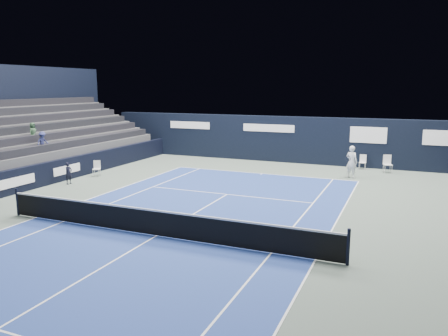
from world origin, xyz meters
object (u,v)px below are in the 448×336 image
object	(u,v)px
folding_chair_back_b	(387,163)
line_judge_chair	(97,167)
folding_chair_back_a	(363,159)
tennis_net	(156,222)
tennis_player	(352,162)

from	to	relation	value
folding_chair_back_b	line_judge_chair	bearing A→B (deg)	-171.36
folding_chair_back_a	folding_chair_back_b	xyz separation A→B (m)	(1.47, -0.68, 0.01)
line_judge_chair	folding_chair_back_a	bearing A→B (deg)	6.59
folding_chair_back_a	line_judge_chair	distance (m)	16.17
tennis_net	folding_chair_back_b	bearing A→B (deg)	65.92
folding_chair_back_b	tennis_player	bearing A→B (deg)	-144.89
folding_chair_back_a	tennis_player	distance (m)	3.09
line_judge_chair	tennis_player	xyz separation A→B (m)	(13.56, 5.20, 0.41)
tennis_net	tennis_player	distance (m)	13.71
line_judge_chair	tennis_player	world-z (taller)	tennis_player
folding_chair_back_a	tennis_player	bearing A→B (deg)	-94.30
line_judge_chair	folding_chair_back_b	bearing A→B (deg)	2.13
tennis_net	tennis_player	size ratio (longest dim) A/B	7.07
folding_chair_back_b	line_judge_chair	distance (m)	17.14
folding_chair_back_a	tennis_net	bearing A→B (deg)	-106.43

